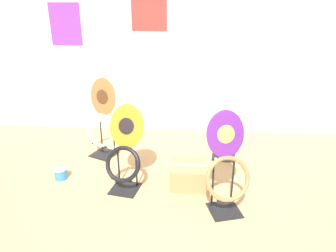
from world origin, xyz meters
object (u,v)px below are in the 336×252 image
(toilet_seat_display_orange_sun, at_px, (124,154))
(toilet_seat_display_purple_note, at_px, (227,168))
(toilet_seat_display_woodgrain, at_px, (102,119))
(toilet_seat_display_white_plain, at_px, (226,126))
(paint_can, at_px, (61,173))
(storage_box, at_px, (188,175))

(toilet_seat_display_orange_sun, bearing_deg, toilet_seat_display_purple_note, -17.04)
(toilet_seat_display_woodgrain, xyz_separation_m, toilet_seat_display_purple_note, (1.38, -1.02, -0.03))
(toilet_seat_display_purple_note, distance_m, toilet_seat_display_white_plain, 1.10)
(toilet_seat_display_woodgrain, height_order, paint_can, toilet_seat_display_woodgrain)
(toilet_seat_display_white_plain, bearing_deg, paint_can, -160.02)
(toilet_seat_display_white_plain, relative_size, toilet_seat_display_orange_sun, 0.96)
(toilet_seat_display_woodgrain, height_order, toilet_seat_display_orange_sun, toilet_seat_display_woodgrain)
(toilet_seat_display_woodgrain, distance_m, toilet_seat_display_orange_sun, 0.83)
(toilet_seat_display_purple_note, xyz_separation_m, storage_box, (-0.34, 0.40, -0.33))
(toilet_seat_display_woodgrain, height_order, toilet_seat_display_white_plain, toilet_seat_display_woodgrain)
(storage_box, bearing_deg, toilet_seat_display_orange_sun, -171.27)
(toilet_seat_display_white_plain, relative_size, storage_box, 2.18)
(toilet_seat_display_purple_note, bearing_deg, paint_can, 166.06)
(paint_can, height_order, storage_box, storage_box)
(toilet_seat_display_purple_note, height_order, toilet_seat_display_orange_sun, toilet_seat_display_purple_note)
(paint_can, distance_m, storage_box, 1.39)
(toilet_seat_display_woodgrain, xyz_separation_m, paint_can, (-0.34, -0.60, -0.41))
(toilet_seat_display_white_plain, relative_size, paint_can, 5.84)
(toilet_seat_display_purple_note, distance_m, toilet_seat_display_orange_sun, 1.03)
(toilet_seat_display_orange_sun, xyz_separation_m, paint_can, (-0.74, 0.13, -0.33))
(storage_box, bearing_deg, toilet_seat_display_white_plain, 57.76)
(paint_can, bearing_deg, storage_box, -1.15)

